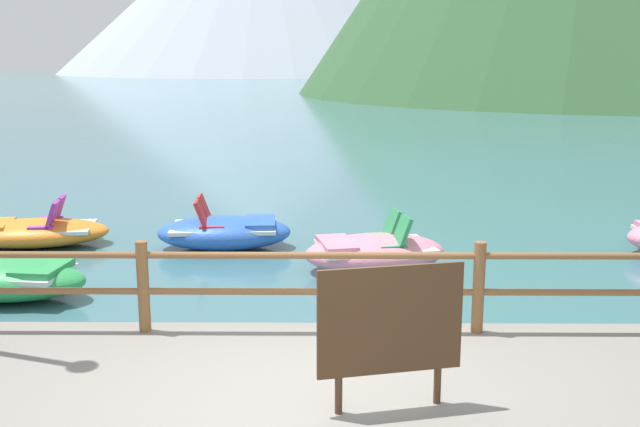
% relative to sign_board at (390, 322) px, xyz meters
% --- Properties ---
extents(ground_plane, '(200.00, 200.00, 0.00)m').
position_rel_sign_board_xyz_m(ground_plane, '(-0.66, 40.14, -1.13)').
color(ground_plane, '#3D6B75').
extents(dock_railing, '(23.92, 0.12, 0.95)m').
position_rel_sign_board_xyz_m(dock_railing, '(-0.66, 1.69, -0.16)').
color(dock_railing, brown).
rests_on(dock_railing, promenade_dock).
extents(sign_board, '(1.16, 0.30, 1.19)m').
position_rel_sign_board_xyz_m(sign_board, '(0.00, 0.00, 0.00)').
color(sign_board, silver).
rests_on(sign_board, promenade_dock).
extents(pedal_boat_1, '(2.57, 1.52, 0.81)m').
position_rel_sign_board_xyz_m(pedal_boat_1, '(-5.45, 6.67, -0.88)').
color(pedal_boat_1, orange).
rests_on(pedal_boat_1, ground).
extents(pedal_boat_2, '(2.29, 1.39, 0.87)m').
position_rel_sign_board_xyz_m(pedal_boat_2, '(-2.20, 6.53, -0.84)').
color(pedal_boat_2, blue).
rests_on(pedal_boat_2, ground).
extents(pedal_boat_5, '(2.36, 1.72, 0.87)m').
position_rel_sign_board_xyz_m(pedal_boat_5, '(0.22, 5.28, -0.84)').
color(pedal_boat_5, pink).
rests_on(pedal_boat_5, ground).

